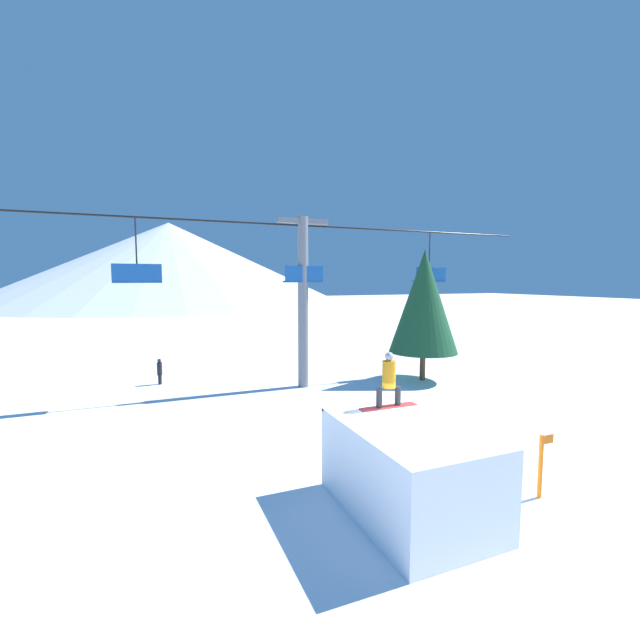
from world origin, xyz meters
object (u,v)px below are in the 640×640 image
(pine_tree_near, at_px, (424,301))
(distant_skier, at_px, (160,370))
(snowboarder, at_px, (389,380))
(trail_marker, at_px, (541,464))
(snow_ramp, at_px, (408,469))

(pine_tree_near, height_order, distant_skier, pine_tree_near)
(snowboarder, relative_size, trail_marker, 1.01)
(trail_marker, distance_m, distant_skier, 16.38)
(snow_ramp, bearing_deg, pine_tree_near, 52.62)
(snow_ramp, xyz_separation_m, pine_tree_near, (7.56, 9.90, 2.93))
(snowboarder, xyz_separation_m, distant_skier, (-4.74, 12.60, -1.88))
(snow_ramp, height_order, trail_marker, snow_ramp)
(pine_tree_near, bearing_deg, snow_ramp, -127.38)
(snow_ramp, distance_m, trail_marker, 3.20)
(snowboarder, bearing_deg, distant_skier, 110.63)
(pine_tree_near, distance_m, trail_marker, 11.84)
(snowboarder, relative_size, pine_tree_near, 0.23)
(pine_tree_near, bearing_deg, distant_skier, 161.60)
(snowboarder, xyz_separation_m, pine_tree_near, (7.26, 8.61, 1.33))
(snowboarder, xyz_separation_m, trail_marker, (2.83, -1.93, -1.77))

